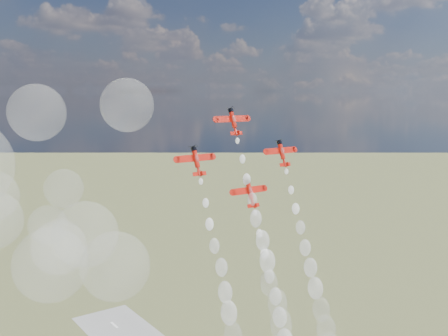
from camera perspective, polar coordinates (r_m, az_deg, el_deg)
plane_lead at (r=149.58m, az=1.02°, el=5.14°), size 11.36×5.25×7.72m
plane_left at (r=138.76m, az=-3.03°, el=0.83°), size 11.36×5.25×7.72m
plane_right at (r=156.77m, az=6.32°, el=1.66°), size 11.36×5.25×7.72m
plane_slot at (r=145.69m, az=2.86°, el=-2.70°), size 11.36×5.25×7.72m
smoke_trail_lead at (r=144.89m, az=5.22°, el=-12.51°), size 5.44×22.82×50.38m
smoke_trail_right at (r=155.45m, az=10.50°, el=-15.00°), size 5.52×22.71×50.35m
drifted_smoke_cloud at (r=134.14m, az=-20.21°, el=-3.79°), size 57.71×30.93×57.64m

